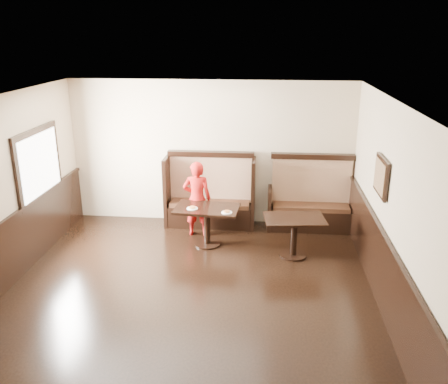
# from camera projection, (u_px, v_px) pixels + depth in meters

# --- Properties ---
(ground) EXTENTS (7.00, 7.00, 0.00)m
(ground) POSITION_uv_depth(u_px,v_px,m) (181.00, 318.00, 6.37)
(ground) COLOR black
(ground) RESTS_ON ground
(room_shell) EXTENTS (7.00, 7.00, 7.00)m
(room_shell) POSITION_uv_depth(u_px,v_px,m) (162.00, 262.00, 6.45)
(room_shell) COLOR #C2AA8D
(room_shell) RESTS_ON ground
(booth_main) EXTENTS (1.75, 0.72, 1.45)m
(booth_main) POSITION_uv_depth(u_px,v_px,m) (210.00, 199.00, 9.31)
(booth_main) COLOR black
(booth_main) RESTS_ON ground
(booth_neighbor) EXTENTS (1.65, 0.72, 1.45)m
(booth_neighbor) POSITION_uv_depth(u_px,v_px,m) (310.00, 204.00, 9.15)
(booth_neighbor) COLOR black
(booth_neighbor) RESTS_ON ground
(table_main) EXTENTS (1.17, 0.78, 0.71)m
(table_main) POSITION_uv_depth(u_px,v_px,m) (207.00, 216.00, 8.38)
(table_main) COLOR black
(table_main) RESTS_ON ground
(table_neighbor) EXTENTS (1.07, 0.76, 0.70)m
(table_neighbor) POSITION_uv_depth(u_px,v_px,m) (294.00, 228.00, 7.96)
(table_neighbor) COLOR black
(table_neighbor) RESTS_ON ground
(child) EXTENTS (0.53, 0.36, 1.43)m
(child) POSITION_uv_depth(u_px,v_px,m) (197.00, 199.00, 8.74)
(child) COLOR #AE1512
(child) RESTS_ON ground
(pizza_plate_left) EXTENTS (0.20, 0.20, 0.04)m
(pizza_plate_left) POSITION_uv_depth(u_px,v_px,m) (192.00, 208.00, 8.27)
(pizza_plate_left) COLOR white
(pizza_plate_left) RESTS_ON table_main
(pizza_plate_right) EXTENTS (0.19, 0.19, 0.03)m
(pizza_plate_right) POSITION_uv_depth(u_px,v_px,m) (227.00, 212.00, 8.09)
(pizza_plate_right) COLOR white
(pizza_plate_right) RESTS_ON table_main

